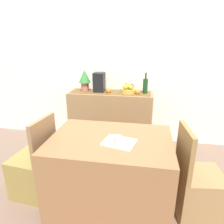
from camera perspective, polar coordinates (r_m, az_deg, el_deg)
ground_plane at (r=2.63m, az=-0.24°, el=-18.48°), size 6.40×6.40×0.02m
room_wall_rear at (r=3.26m, az=3.46°, el=14.85°), size 6.40×0.06×2.70m
sideboard_console at (r=3.23m, az=-0.38°, el=-1.88°), size 1.29×0.42×0.87m
table_runner at (r=3.10m, az=-0.40°, el=5.66°), size 1.21×0.32×0.01m
fruit_bowl at (r=3.06m, az=4.58°, el=6.03°), size 0.24×0.24×0.06m
apple_upper at (r=2.99m, az=3.79°, el=7.08°), size 0.08×0.08×0.08m
apple_rear at (r=3.05m, az=4.67°, el=7.27°), size 0.07×0.07×0.07m
apple_center at (r=2.99m, az=5.39°, el=7.00°), size 0.07×0.07×0.07m
apple_front at (r=3.12m, az=4.09°, el=7.48°), size 0.07×0.07×0.07m
apple_right at (r=3.10m, az=5.60°, el=7.38°), size 0.07×0.07×0.07m
wine_bottle at (r=3.03m, az=9.40°, el=7.31°), size 0.07×0.07×0.31m
coffee_maker at (r=3.11m, az=-3.63°, el=8.37°), size 0.16×0.18×0.30m
potted_plant at (r=3.16m, az=-7.74°, el=9.32°), size 0.18×0.18×0.33m
orange_loose_near_bowl at (r=2.99m, az=7.22°, el=5.65°), size 0.07×0.07×0.07m
orange_loose_mid at (r=3.04m, az=-1.03°, el=6.07°), size 0.08×0.08×0.08m
dining_table at (r=2.11m, az=-0.40°, el=-16.49°), size 1.15×0.82×0.74m
open_book at (r=1.82m, az=2.05°, el=-8.57°), size 0.32×0.27×0.02m
coffee_cup at (r=1.75m, az=1.47°, el=-8.34°), size 0.08×0.08×0.10m
chair_near_window at (r=2.43m, az=-21.01°, el=-15.50°), size 0.44×0.44×0.90m
chair_by_corner at (r=2.21m, az=22.92°, el=-19.66°), size 0.44×0.44×0.90m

